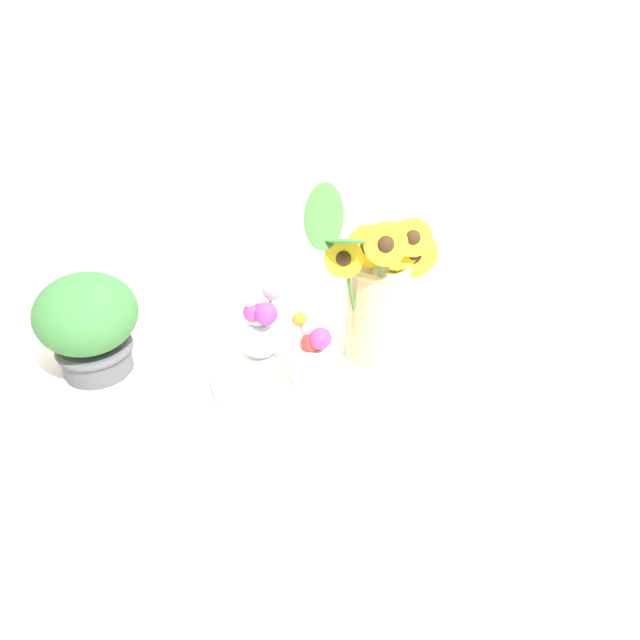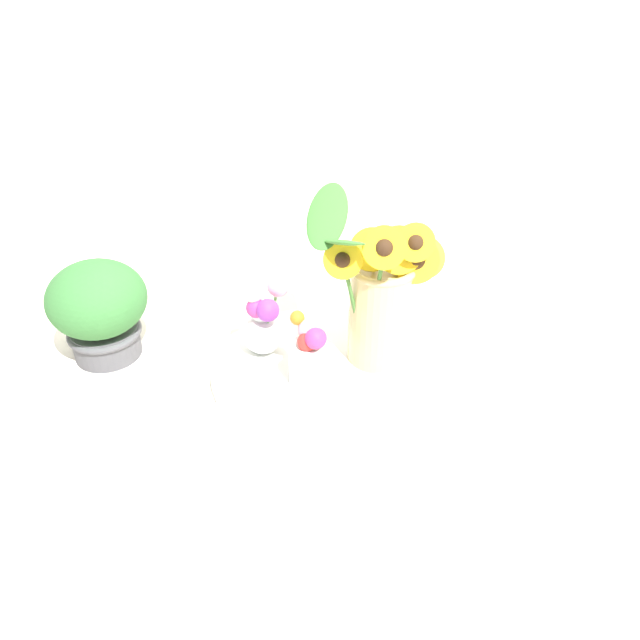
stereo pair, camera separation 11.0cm
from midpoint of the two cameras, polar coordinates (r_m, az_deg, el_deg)
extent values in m
plane|color=silver|center=(1.13, 4.05, -6.73)|extent=(6.00, 6.00, 0.00)
cylinder|color=white|center=(1.16, 2.71, -4.64)|extent=(0.40, 0.40, 0.02)
cylinder|color=#D1B77A|center=(1.14, 8.25, 0.37)|extent=(0.11, 0.11, 0.18)
torus|color=#D1B77A|center=(1.09, 8.65, 4.61)|extent=(0.12, 0.12, 0.01)
cylinder|color=#427533|center=(1.11, 10.25, 2.81)|extent=(0.04, 0.03, 0.19)
cylinder|color=yellow|center=(1.05, 11.71, 6.88)|extent=(0.08, 0.04, 0.07)
sphere|color=#382314|center=(1.05, 11.71, 6.88)|extent=(0.03, 0.03, 0.03)
cylinder|color=#427533|center=(1.12, 8.23, 1.83)|extent=(0.04, 0.01, 0.19)
cylinder|color=yellow|center=(1.07, 7.70, 6.32)|extent=(0.09, 0.05, 0.08)
sphere|color=#382314|center=(1.07, 7.70, 6.32)|extent=(0.03, 0.03, 0.03)
cylinder|color=#427533|center=(1.13, 9.81, 2.15)|extent=(0.06, 0.03, 0.15)
cylinder|color=yellow|center=(1.08, 11.64, 5.31)|extent=(0.10, 0.05, 0.10)
sphere|color=#382314|center=(1.08, 11.64, 5.31)|extent=(0.03, 0.03, 0.03)
cylinder|color=#427533|center=(1.14, 10.51, 1.89)|extent=(0.05, 0.03, 0.15)
cylinder|color=yellow|center=(1.11, 12.20, 5.52)|extent=(0.09, 0.06, 0.09)
sphere|color=#382314|center=(1.11, 12.20, 5.52)|extent=(0.03, 0.03, 0.03)
cylinder|color=#427533|center=(1.09, 6.02, 1.11)|extent=(0.05, 0.04, 0.20)
cylinder|color=yellow|center=(1.02, 5.20, 5.42)|extent=(0.08, 0.04, 0.07)
sphere|color=#382314|center=(1.02, 5.20, 5.42)|extent=(0.03, 0.03, 0.03)
cylinder|color=#427533|center=(1.08, 8.05, 1.63)|extent=(0.02, 0.05, 0.22)
cylinder|color=yellow|center=(1.00, 9.06, 6.47)|extent=(0.08, 0.04, 0.07)
sphere|color=#382314|center=(1.00, 9.06, 6.47)|extent=(0.03, 0.03, 0.03)
cylinder|color=#427533|center=(1.12, 8.87, 2.05)|extent=(0.04, 0.02, 0.19)
cylinder|color=yellow|center=(1.07, 10.19, 6.22)|extent=(0.09, 0.05, 0.09)
sphere|color=#382314|center=(1.07, 10.19, 6.22)|extent=(0.03, 0.03, 0.03)
ellipsoid|color=#38702D|center=(1.05, 3.71, 9.44)|extent=(0.07, 0.14, 0.08)
ellipsoid|color=#38702D|center=(1.01, 5.30, 6.98)|extent=(0.10, 0.11, 0.06)
cylinder|color=white|center=(1.09, 1.51, -4.12)|extent=(0.06, 0.06, 0.08)
cylinder|color=#568E42|center=(1.08, 1.89, -3.81)|extent=(0.01, 0.01, 0.08)
sphere|color=red|center=(1.06, 1.78, -2.12)|extent=(0.03, 0.03, 0.03)
cylinder|color=#568E42|center=(1.08, 1.36, -2.40)|extent=(0.03, 0.02, 0.10)
sphere|color=orange|center=(1.06, 0.87, 0.10)|extent=(0.03, 0.03, 0.03)
cylinder|color=#568E42|center=(1.09, 1.74, -3.04)|extent=(0.01, 0.02, 0.09)
sphere|color=pink|center=(1.06, 1.93, -0.98)|extent=(0.04, 0.04, 0.04)
cylinder|color=#568E42|center=(1.07, 2.29, -3.61)|extent=(0.02, 0.01, 0.09)
sphere|color=#C6337A|center=(1.04, 2.63, -1.81)|extent=(0.04, 0.04, 0.04)
sphere|color=white|center=(1.17, -2.58, -1.35)|extent=(0.08, 0.08, 0.08)
cylinder|color=white|center=(1.15, -2.64, 0.55)|extent=(0.03, 0.03, 0.02)
cylinder|color=#568E42|center=(1.17, -1.62, 0.85)|extent=(0.02, 0.03, 0.09)
sphere|color=pink|center=(1.16, -1.18, 3.01)|extent=(0.04, 0.04, 0.04)
cylinder|color=#568E42|center=(1.16, -3.16, -0.19)|extent=(0.01, 0.02, 0.07)
sphere|color=#C6337A|center=(1.13, -3.12, 1.02)|extent=(0.04, 0.04, 0.04)
cylinder|color=#568E42|center=(1.15, -2.08, -0.63)|extent=(0.01, 0.03, 0.08)
sphere|color=purple|center=(1.12, -2.01, 0.80)|extent=(0.04, 0.04, 0.04)
cylinder|color=#568E42|center=(1.15, -3.22, 0.34)|extent=(0.01, 0.02, 0.11)
sphere|color=white|center=(1.12, -3.35, 2.43)|extent=(0.04, 0.04, 0.04)
cylinder|color=#4C4C51|center=(1.25, -16.60, -1.90)|extent=(0.13, 0.13, 0.06)
torus|color=#4C4C51|center=(1.24, -16.75, -1.12)|extent=(0.14, 0.14, 0.02)
ellipsoid|color=#336B33|center=(1.20, -17.32, 1.78)|extent=(0.18, 0.18, 0.14)
camera|label=1|loc=(0.05, -87.14, 1.91)|focal=35.00mm
camera|label=2|loc=(0.05, 92.86, -1.91)|focal=35.00mm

